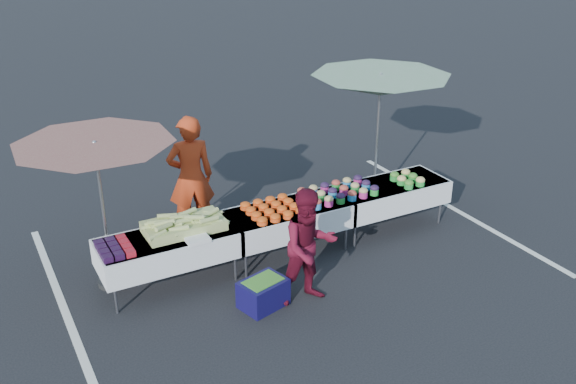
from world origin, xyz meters
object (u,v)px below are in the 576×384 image
table_left (169,247)px  customer (309,247)px  umbrella_left (96,155)px  storage_bin (263,293)px  table_right (389,194)px  vendor (191,177)px  table_center (288,218)px  umbrella_right (380,86)px

table_left → customer: size_ratio=1.19×
umbrella_left → storage_bin: bearing=-42.4°
table_right → customer: (-2.14, -1.18, 0.20)m
umbrella_left → table_left: bearing=-30.5°
vendor → table_center: bearing=138.3°
customer → storage_bin: customer is taller
umbrella_left → umbrella_right: size_ratio=0.92×
table_center → storage_bin: size_ratio=2.79×
vendor → storage_bin: 2.40m
vendor → umbrella_left: 1.95m
umbrella_right → storage_bin: (-3.03, -1.83, -1.88)m
table_center → umbrella_right: size_ratio=0.65×
table_left → storage_bin: bearing=-49.5°
umbrella_right → table_left: bearing=-168.4°
vendor → umbrella_left: (-1.50, -0.83, 0.91)m
table_right → storage_bin: 2.93m
table_left → umbrella_left: (-0.70, 0.41, 1.29)m
vendor → storage_bin: vendor is taller
table_left → umbrella_right: umbrella_right is taller
vendor → umbrella_right: (3.10, -0.45, 1.11)m
vendor → storage_bin: size_ratio=2.90×
umbrella_left → umbrella_right: umbrella_right is taller
table_center → vendor: 1.64m
storage_bin → table_right: bearing=5.6°
table_left → umbrella_left: size_ratio=0.71×
table_right → umbrella_right: (0.31, 0.80, 1.49)m
table_left → customer: bearing=-38.9°
vendor → storage_bin: bearing=101.6°
umbrella_left → storage_bin: 2.72m
customer → umbrella_left: umbrella_left is taller
umbrella_right → vendor: bearing=171.8°
table_left → umbrella_left: 1.53m
table_left → table_right: bearing=0.0°
table_center → storage_bin: (-0.92, -1.03, -0.39)m
table_center → table_right: same height
table_center → umbrella_left: umbrella_left is taller
customer → storage_bin: (-0.58, 0.15, -0.59)m
customer → table_right: bearing=33.9°
vendor → customer: vendor is taller
table_left → table_right: same height
table_left → umbrella_right: (3.91, 0.80, 1.49)m
table_right → storage_bin: size_ratio=2.79×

